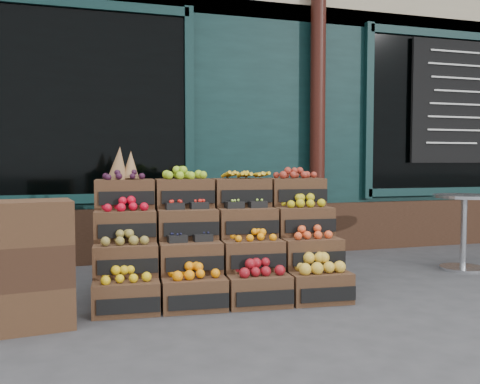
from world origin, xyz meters
name	(u,v)px	position (x,y,z in m)	size (l,w,h in m)	color
ground	(291,305)	(0.00, 0.00, 0.00)	(60.00, 60.00, 0.00)	#39393B
shop_facade	(173,84)	(0.00, 5.11, 2.40)	(12.00, 6.24, 4.80)	black
crate_display	(217,249)	(-0.47, 0.50, 0.39)	(2.07, 1.14, 1.25)	#452C1B
spare_crates	(27,265)	(-1.92, -0.01, 0.43)	(0.62, 0.46, 0.86)	#452C1B
bistro_table	(464,223)	(2.22, 0.71, 0.49)	(0.62, 0.62, 0.78)	silver
shopkeeper	(103,169)	(-1.26, 2.93, 1.02)	(0.74, 0.49, 2.04)	#154A1E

